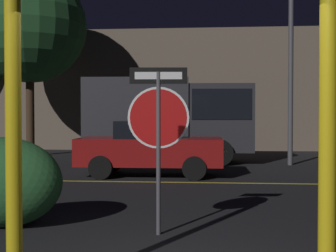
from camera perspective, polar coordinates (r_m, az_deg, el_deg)
name	(u,v)px	position (r m, az deg, el deg)	size (l,w,h in m)	color
road_center_stripe	(193,182)	(11.32, 3.06, -6.88)	(34.15, 0.12, 0.01)	gold
stop_sign	(158,119)	(6.34, -1.18, 0.92)	(0.84, 0.08, 2.28)	#4C4C51
yellow_pole_left	(13,126)	(4.18, -18.33, -0.04)	(0.14, 0.14, 3.08)	yellow
yellow_pole_right	(328,138)	(3.89, 18.88, -1.43)	(0.14, 0.14, 2.91)	yellow
hedge_bush_1	(2,182)	(7.27, -19.59, -6.44)	(1.79, 1.08, 1.31)	#285B2D
passing_car_2	(150,148)	(12.52, -2.23, -2.70)	(3.92, 1.88, 1.46)	maroon
delivery_truck	(172,115)	(15.94, 0.55, 1.30)	(5.65, 2.59, 2.83)	#2D2D33
street_lamp	(291,17)	(15.85, 14.77, 12.72)	(0.41, 0.41, 7.83)	#4C4C51
tree_1	(30,26)	(19.37, -16.52, 11.56)	(4.42, 4.42, 7.29)	#422D1E
building_backdrop	(263,91)	(22.81, 11.49, 4.23)	(29.88, 3.12, 5.52)	#6B5B4C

